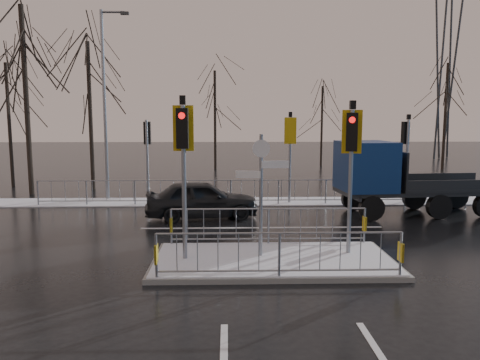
{
  "coord_description": "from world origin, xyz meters",
  "views": [
    {
      "loc": [
        -1.13,
        -11.33,
        3.62
      ],
      "look_at": [
        -0.77,
        2.33,
        1.8
      ],
      "focal_mm": 35.0,
      "sensor_mm": 36.0,
      "label": 1
    }
  ],
  "objects_px": {
    "traffic_island": "(273,248)",
    "flatbed_truck": "(387,176)",
    "car_far_lane": "(202,199)",
    "street_lamp_left": "(106,98)"
  },
  "relations": [
    {
      "from": "street_lamp_left",
      "to": "car_far_lane",
      "type": "bearing_deg",
      "value": -43.26
    },
    {
      "from": "car_far_lane",
      "to": "traffic_island",
      "type": "bearing_deg",
      "value": -167.56
    },
    {
      "from": "car_far_lane",
      "to": "street_lamp_left",
      "type": "relative_size",
      "value": 0.49
    },
    {
      "from": "car_far_lane",
      "to": "flatbed_truck",
      "type": "relative_size",
      "value": 0.66
    },
    {
      "from": "traffic_island",
      "to": "flatbed_truck",
      "type": "relative_size",
      "value": 0.98
    },
    {
      "from": "car_far_lane",
      "to": "flatbed_truck",
      "type": "xyz_separation_m",
      "value": [
        6.89,
        0.44,
        0.78
      ]
    },
    {
      "from": "flatbed_truck",
      "to": "traffic_island",
      "type": "bearing_deg",
      "value": -129.71
    },
    {
      "from": "street_lamp_left",
      "to": "flatbed_truck",
      "type": "bearing_deg",
      "value": -18.04
    },
    {
      "from": "traffic_island",
      "to": "flatbed_truck",
      "type": "xyz_separation_m",
      "value": [
        4.84,
        5.82,
        1.08
      ]
    },
    {
      "from": "traffic_island",
      "to": "flatbed_truck",
      "type": "distance_m",
      "value": 7.65
    }
  ]
}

